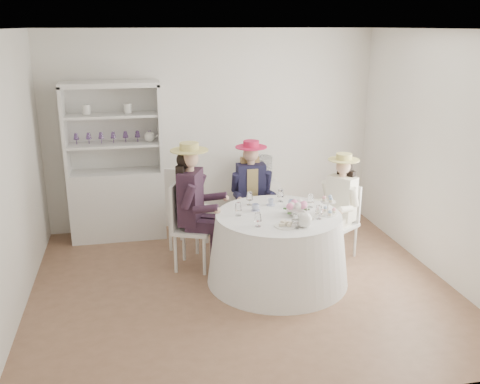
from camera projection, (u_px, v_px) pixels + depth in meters
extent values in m
plane|color=brown|center=(242.00, 286.00, 5.86)|extent=(4.50, 4.50, 0.00)
plane|color=white|center=(242.00, 29.00, 5.05)|extent=(4.50, 4.50, 0.00)
plane|color=white|center=(212.00, 131.00, 7.33)|extent=(4.50, 0.00, 4.50)
plane|color=white|center=(303.00, 241.00, 3.59)|extent=(4.50, 0.00, 4.50)
plane|color=white|center=(8.00, 179.00, 5.02)|extent=(0.00, 4.50, 4.50)
plane|color=white|center=(441.00, 156.00, 5.89)|extent=(0.00, 4.50, 4.50)
cone|color=white|center=(278.00, 248.00, 5.89)|extent=(1.56, 1.56, 0.76)
cylinder|color=white|center=(278.00, 215.00, 5.77)|extent=(1.36, 1.36, 0.02)
cube|color=silver|center=(118.00, 204.00, 7.11)|extent=(1.30, 0.86, 0.91)
cube|color=silver|center=(113.00, 126.00, 6.99)|extent=(1.15, 0.47, 1.12)
cube|color=silver|center=(110.00, 84.00, 6.64)|extent=(1.30, 0.86, 0.06)
cube|color=silver|center=(65.00, 130.00, 6.69)|extent=(0.20, 0.44, 1.12)
cube|color=silver|center=(159.00, 127.00, 6.92)|extent=(0.20, 0.44, 1.12)
cube|color=silver|center=(114.00, 144.00, 6.86)|extent=(1.21, 0.78, 0.03)
cube|color=silver|center=(112.00, 115.00, 6.75)|extent=(1.21, 0.78, 0.03)
sphere|color=white|center=(150.00, 137.00, 6.93)|extent=(0.14, 0.14, 0.14)
cube|color=silver|center=(260.00, 204.00, 7.49)|extent=(0.48, 0.48, 0.68)
cylinder|color=black|center=(260.00, 169.00, 7.33)|extent=(0.38, 0.38, 0.33)
cube|color=silver|center=(193.00, 229.00, 6.17)|extent=(0.55, 0.55, 0.04)
cylinder|color=silver|center=(204.00, 256.00, 6.06)|extent=(0.04, 0.04, 0.47)
cylinder|color=silver|center=(211.00, 244.00, 6.38)|extent=(0.04, 0.04, 0.47)
cylinder|color=silver|center=(176.00, 254.00, 6.12)|extent=(0.04, 0.04, 0.47)
cylinder|color=silver|center=(184.00, 242.00, 6.44)|extent=(0.04, 0.04, 0.47)
cube|color=silver|center=(176.00, 205.00, 6.12)|extent=(0.18, 0.39, 0.53)
cube|color=black|center=(191.00, 197.00, 6.06)|extent=(0.34, 0.43, 0.62)
cube|color=black|center=(202.00, 226.00, 6.04)|extent=(0.39, 0.27, 0.13)
cylinder|color=black|center=(215.00, 253.00, 6.10)|extent=(0.11, 0.11, 0.49)
cylinder|color=black|center=(189.00, 197.00, 5.82)|extent=(0.21, 0.16, 0.29)
cube|color=black|center=(206.00, 220.00, 6.21)|extent=(0.39, 0.27, 0.13)
cylinder|color=black|center=(219.00, 247.00, 6.28)|extent=(0.11, 0.11, 0.49)
cylinder|color=black|center=(199.00, 185.00, 6.24)|extent=(0.21, 0.16, 0.29)
cylinder|color=#D8A889|center=(190.00, 169.00, 5.96)|extent=(0.10, 0.10, 0.09)
sphere|color=#D8A889|center=(189.00, 159.00, 5.93)|extent=(0.20, 0.20, 0.20)
sphere|color=black|center=(185.00, 160.00, 5.94)|extent=(0.20, 0.20, 0.20)
cube|color=black|center=(183.00, 181.00, 6.02)|extent=(0.18, 0.27, 0.40)
cylinder|color=tan|center=(189.00, 150.00, 5.90)|extent=(0.43, 0.43, 0.01)
cylinder|color=tan|center=(189.00, 146.00, 5.88)|extent=(0.21, 0.21, 0.09)
cube|color=silver|center=(251.00, 214.00, 6.80)|extent=(0.40, 0.40, 0.04)
cylinder|color=silver|center=(241.00, 235.00, 6.69)|extent=(0.04, 0.04, 0.43)
cylinder|color=silver|center=(266.00, 234.00, 6.75)|extent=(0.04, 0.04, 0.43)
cylinder|color=silver|center=(237.00, 227.00, 6.99)|extent=(0.04, 0.04, 0.43)
cylinder|color=silver|center=(260.00, 225.00, 7.04)|extent=(0.04, 0.04, 0.43)
cube|color=silver|center=(248.00, 190.00, 6.89)|extent=(0.37, 0.04, 0.49)
cube|color=#1A1932|center=(251.00, 186.00, 6.71)|extent=(0.36, 0.20, 0.57)
cube|color=tan|center=(251.00, 186.00, 6.71)|extent=(0.14, 0.22, 0.49)
cube|color=#1A1932|center=(246.00, 211.00, 6.65)|extent=(0.13, 0.34, 0.12)
cylinder|color=#1A1932|center=(248.00, 237.00, 6.61)|extent=(0.10, 0.10, 0.45)
cylinder|color=#1A1932|center=(236.00, 182.00, 6.62)|extent=(0.09, 0.17, 0.27)
cube|color=#1A1932|center=(260.00, 210.00, 6.68)|extent=(0.13, 0.34, 0.12)
cylinder|color=#1A1932|center=(262.00, 236.00, 6.64)|extent=(0.10, 0.10, 0.45)
cylinder|color=#1A1932|center=(267.00, 181.00, 6.69)|extent=(0.09, 0.17, 0.27)
cylinder|color=#D8A889|center=(251.00, 162.00, 6.62)|extent=(0.09, 0.09, 0.08)
sphere|color=#D8A889|center=(251.00, 154.00, 6.59)|extent=(0.19, 0.19, 0.19)
sphere|color=tan|center=(250.00, 154.00, 6.63)|extent=(0.19, 0.19, 0.19)
cube|color=tan|center=(250.00, 172.00, 6.73)|extent=(0.24, 0.08, 0.37)
cylinder|color=#CA1E49|center=(251.00, 147.00, 6.56)|extent=(0.39, 0.39, 0.01)
cylinder|color=#CA1E49|center=(251.00, 144.00, 6.55)|extent=(0.20, 0.20, 0.08)
cube|color=silver|center=(339.00, 225.00, 6.48)|extent=(0.51, 0.51, 0.04)
cylinder|color=silver|center=(321.00, 241.00, 6.54)|extent=(0.03, 0.03, 0.41)
cylinder|color=silver|center=(341.00, 248.00, 6.35)|extent=(0.03, 0.03, 0.41)
cylinder|color=silver|center=(335.00, 235.00, 6.75)|extent=(0.03, 0.03, 0.41)
cylinder|color=silver|center=(355.00, 241.00, 6.55)|extent=(0.03, 0.03, 0.41)
cube|color=silver|center=(348.00, 202.00, 6.52)|extent=(0.22, 0.31, 0.46)
cube|color=white|center=(341.00, 198.00, 6.39)|extent=(0.34, 0.38, 0.54)
cube|color=white|center=(328.00, 220.00, 6.44)|extent=(0.33, 0.28, 0.11)
cylinder|color=white|center=(321.00, 244.00, 6.44)|extent=(0.09, 0.09, 0.42)
cylinder|color=white|center=(327.00, 190.00, 6.48)|extent=(0.18, 0.16, 0.25)
cube|color=white|center=(340.00, 223.00, 6.33)|extent=(0.33, 0.28, 0.11)
cylinder|color=white|center=(332.00, 248.00, 6.33)|extent=(0.09, 0.09, 0.42)
cylinder|color=white|center=(354.00, 197.00, 6.22)|extent=(0.18, 0.16, 0.25)
cylinder|color=#D8A889|center=(343.00, 175.00, 6.31)|extent=(0.08, 0.08, 0.07)
sphere|color=#D8A889|center=(343.00, 167.00, 6.28)|extent=(0.18, 0.18, 0.18)
sphere|color=black|center=(345.00, 167.00, 6.31)|extent=(0.18, 0.18, 0.18)
cube|color=black|center=(346.00, 184.00, 6.40)|extent=(0.19, 0.22, 0.35)
cylinder|color=tan|center=(344.00, 160.00, 6.25)|extent=(0.37, 0.37, 0.01)
cylinder|color=tan|center=(344.00, 157.00, 6.24)|extent=(0.18, 0.18, 0.07)
cube|color=silver|center=(188.00, 210.00, 6.75)|extent=(0.60, 0.60, 0.04)
cylinder|color=silver|center=(207.00, 225.00, 6.94)|extent=(0.04, 0.04, 0.49)
cylinder|color=silver|center=(181.00, 223.00, 7.04)|extent=(0.04, 0.04, 0.49)
cylinder|color=silver|center=(197.00, 235.00, 6.62)|extent=(0.04, 0.04, 0.49)
cylinder|color=silver|center=(170.00, 232.00, 6.71)|extent=(0.04, 0.04, 0.49)
cube|color=silver|center=(181.00, 192.00, 6.48)|extent=(0.39, 0.23, 0.56)
imported|color=white|center=(255.00, 208.00, 5.86)|extent=(0.11, 0.11, 0.07)
imported|color=white|center=(271.00, 203.00, 6.04)|extent=(0.07, 0.07, 0.07)
imported|color=white|center=(292.00, 204.00, 5.99)|extent=(0.10, 0.10, 0.07)
imported|color=white|center=(297.00, 212.00, 5.74)|extent=(0.30, 0.30, 0.06)
sphere|color=pink|center=(302.00, 206.00, 5.73)|extent=(0.08, 0.08, 0.08)
sphere|color=white|center=(299.00, 205.00, 5.77)|extent=(0.08, 0.08, 0.08)
sphere|color=pink|center=(294.00, 205.00, 5.77)|extent=(0.08, 0.08, 0.08)
sphere|color=white|center=(291.00, 206.00, 5.73)|extent=(0.08, 0.08, 0.08)
sphere|color=pink|center=(292.00, 208.00, 5.68)|extent=(0.08, 0.08, 0.08)
sphere|color=white|center=(297.00, 208.00, 5.65)|extent=(0.08, 0.08, 0.08)
sphere|color=pink|center=(302.00, 208.00, 5.68)|extent=(0.08, 0.08, 0.08)
sphere|color=white|center=(304.00, 220.00, 5.40)|extent=(0.17, 0.17, 0.17)
cylinder|color=white|center=(314.00, 218.00, 5.41)|extent=(0.10, 0.03, 0.08)
cylinder|color=white|center=(304.00, 212.00, 5.37)|extent=(0.04, 0.04, 0.02)
cylinder|color=white|center=(286.00, 226.00, 5.42)|extent=(0.23, 0.23, 0.01)
cube|color=beige|center=(282.00, 225.00, 5.39)|extent=(0.05, 0.04, 0.03)
cube|color=beige|center=(286.00, 223.00, 5.41)|extent=(0.06, 0.05, 0.03)
cube|color=beige|center=(289.00, 223.00, 5.44)|extent=(0.06, 0.06, 0.03)
cube|color=beige|center=(283.00, 222.00, 5.44)|extent=(0.06, 0.06, 0.03)
cube|color=beige|center=(289.00, 225.00, 5.39)|extent=(0.06, 0.06, 0.03)
cylinder|color=white|center=(328.00, 214.00, 5.77)|extent=(0.21, 0.21, 0.01)
cylinder|color=white|center=(328.00, 208.00, 5.75)|extent=(0.02, 0.02, 0.14)
cylinder|color=white|center=(328.00, 202.00, 5.73)|extent=(0.16, 0.16, 0.01)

